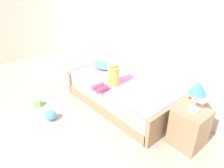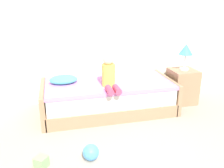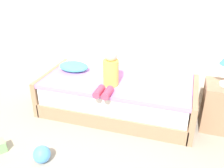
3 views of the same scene
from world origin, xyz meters
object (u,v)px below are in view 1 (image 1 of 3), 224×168
object	(u,v)px
toy_ball	(51,115)
nightstand	(189,127)
child_figure	(111,75)
table_lamp	(198,89)
pillow	(102,65)
toy_block	(37,103)
bed	(122,94)

from	to	relation	value
toy_ball	nightstand	bearing A→B (deg)	34.30
child_figure	toy_ball	xyz separation A→B (m)	(-0.45, -0.99, -0.61)
table_lamp	toy_ball	distance (m)	2.37
pillow	toy_ball	distance (m)	1.41
nightstand	pillow	distance (m)	2.07
nightstand	toy_ball	world-z (taller)	nightstand
nightstand	toy_block	world-z (taller)	nightstand
bed	toy_block	world-z (taller)	bed
child_figure	toy_block	xyz separation A→B (m)	(-0.99, -0.99, -0.64)
child_figure	pillow	world-z (taller)	child_figure
pillow	toy_block	xyz separation A→B (m)	(-0.33, -1.32, -0.50)
bed	child_figure	size ratio (longest dim) A/B	4.14
nightstand	pillow	xyz separation A→B (m)	(-2.05, 0.07, 0.26)
pillow	table_lamp	bearing A→B (deg)	-1.83
nightstand	pillow	bearing A→B (deg)	178.17
toy_ball	toy_block	world-z (taller)	toy_ball
bed	toy_ball	xyz separation A→B (m)	(-0.48, -1.22, -0.15)
child_figure	toy_block	distance (m)	1.54
bed	table_lamp	distance (m)	1.52
bed	nightstand	distance (m)	1.35
bed	pillow	size ratio (longest dim) A/B	4.80
bed	pillow	bearing A→B (deg)	171.85
table_lamp	toy_block	bearing A→B (deg)	-152.23
table_lamp	bed	bearing A→B (deg)	-178.54
child_figure	toy_ball	size ratio (longest dim) A/B	2.68
toy_block	table_lamp	bearing A→B (deg)	27.77
bed	table_lamp	bearing A→B (deg)	1.46
bed	toy_ball	distance (m)	1.32
child_figure	toy_ball	world-z (taller)	child_figure
pillow	toy_ball	bearing A→B (deg)	-80.73
bed	pillow	xyz separation A→B (m)	(-0.70, 0.10, 0.32)
nightstand	pillow	size ratio (longest dim) A/B	1.36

